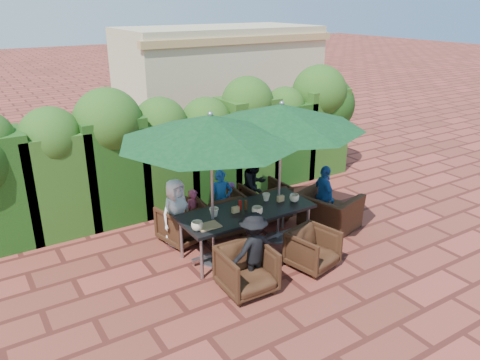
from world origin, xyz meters
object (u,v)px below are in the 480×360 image
umbrella_right (281,116)px  chair_near_left (247,268)px  chair_far_mid (219,211)px  umbrella_left (211,128)px  chair_far_right (265,200)px  chair_near_right (313,247)px  dining_table (247,214)px  chair_far_left (183,222)px  chair_end_right (329,205)px

umbrella_right → chair_near_left: size_ratio=3.61×
umbrella_right → chair_far_mid: 2.09m
umbrella_left → chair_far_mid: size_ratio=3.28×
chair_far_right → umbrella_left: bearing=28.0°
chair_far_right → chair_near_right: (-0.36, -1.84, -0.05)m
chair_far_right → chair_near_left: size_ratio=1.06×
dining_table → chair_far_mid: (-0.05, 0.84, -0.25)m
chair_far_left → chair_near_right: 2.30m
umbrella_right → chair_far_mid: size_ratio=3.20×
umbrella_left → umbrella_right: size_ratio=1.03×
umbrella_left → chair_far_mid: 2.06m
chair_far_mid → chair_near_left: bearing=76.6°
chair_far_right → chair_end_right: bearing=131.1°
chair_near_right → chair_far_mid: bearing=97.1°
chair_end_right → chair_near_left: bearing=95.9°
chair_near_right → umbrella_right: bearing=72.4°
chair_far_mid → chair_end_right: chair_end_right is taller
chair_far_right → chair_near_right: bearing=78.7°
chair_far_left → chair_far_right: 1.71m
chair_far_right → chair_end_right: chair_end_right is taller
chair_far_left → dining_table: bearing=118.4°
dining_table → chair_near_left: (-0.62, -0.97, -0.30)m
chair_near_left → dining_table: bearing=58.9°
chair_end_right → umbrella_left: bearing=73.7°
chair_near_left → chair_near_right: bearing=1.1°
dining_table → chair_far_left: (-0.75, 0.88, -0.31)m
umbrella_right → chair_near_left: 2.48m
chair_far_left → chair_far_mid: 0.70m
chair_far_right → chair_near_left: bearing=48.8°
chair_far_right → chair_end_right: 1.21m
chair_far_mid → chair_near_right: 1.94m
chair_near_right → chair_far_right: bearing=66.0°
chair_far_right → chair_near_right: size_ratio=1.16×
umbrella_right → chair_far_right: 2.01m
dining_table → chair_end_right: size_ratio=2.22×
chair_far_right → chair_near_left: (-1.59, -1.82, -0.02)m
chair_far_right → chair_near_right: chair_far_right is taller
umbrella_left → umbrella_right: bearing=2.4°
dining_table → chair_near_right: dining_table is taller
dining_table → chair_far_right: 1.32m
umbrella_right → chair_far_left: umbrella_right is taller
umbrella_left → chair_far_left: umbrella_left is taller
dining_table → chair_near_left: bearing=-122.8°
chair_far_mid → chair_near_right: bearing=114.0°
umbrella_left → umbrella_right: 1.33m
dining_table → chair_far_mid: bearing=93.6°
dining_table → chair_end_right: chair_end_right is taller
umbrella_left → chair_near_right: (1.24, -0.98, -1.87)m
umbrella_right → chair_end_right: size_ratio=2.66×
chair_far_mid → chair_end_right: bearing=157.9°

